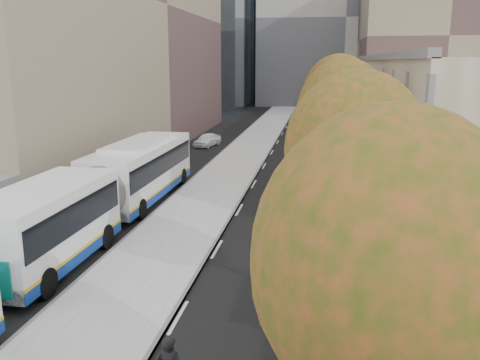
# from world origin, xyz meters

# --- Properties ---
(bus_platform) EXTENTS (4.25, 150.00, 0.15)m
(bus_platform) POSITION_xyz_m (-3.88, 35.00, 0.07)
(bus_platform) COLOR #B5B5B5
(bus_platform) RESTS_ON ground
(sidewalk) EXTENTS (4.75, 150.00, 0.08)m
(sidewalk) POSITION_xyz_m (4.12, 35.00, 0.04)
(sidewalk) COLOR gray
(sidewalk) RESTS_ON ground
(building_tan) EXTENTS (18.00, 92.00, 8.00)m
(building_tan) POSITION_xyz_m (15.50, 64.00, 4.00)
(building_tan) COLOR tan
(building_tan) RESTS_ON ground
(building_midrise) EXTENTS (24.00, 46.00, 25.00)m
(building_midrise) POSITION_xyz_m (-22.50, 41.00, 12.50)
(building_midrise) COLOR gray
(building_midrise) RESTS_ON ground
(building_far_block) EXTENTS (30.00, 18.00, 30.00)m
(building_far_block) POSITION_xyz_m (6.00, 96.00, 15.00)
(building_far_block) COLOR #AEA89F
(building_far_block) RESTS_ON ground
(bus_shelter) EXTENTS (1.90, 4.40, 2.53)m
(bus_shelter) POSITION_xyz_m (5.69, 10.96, 2.19)
(bus_shelter) COLOR #383A3F
(bus_shelter) RESTS_ON sidewalk
(tree_b) EXTENTS (4.00, 4.00, 6.97)m
(tree_b) POSITION_xyz_m (3.60, 5.00, 5.04)
(tree_b) COLOR black
(tree_b) RESTS_ON sidewalk
(tree_c) EXTENTS (4.20, 4.20, 7.28)m
(tree_c) POSITION_xyz_m (3.60, 13.00, 5.25)
(tree_c) COLOR black
(tree_c) RESTS_ON sidewalk
(tree_d) EXTENTS (4.40, 4.40, 7.60)m
(tree_d) POSITION_xyz_m (3.60, 22.00, 5.47)
(tree_d) COLOR black
(tree_d) RESTS_ON sidewalk
(tree_e) EXTENTS (4.60, 4.60, 7.92)m
(tree_e) POSITION_xyz_m (3.60, 31.00, 5.69)
(tree_e) COLOR black
(tree_e) RESTS_ON sidewalk
(bus_far) EXTENTS (3.08, 19.44, 3.24)m
(bus_far) POSITION_xyz_m (-7.62, 20.89, 1.77)
(bus_far) COLOR white
(bus_far) RESTS_ON ground
(distant_car) EXTENTS (2.31, 3.90, 1.24)m
(distant_car) POSITION_xyz_m (-8.01, 44.32, 0.62)
(distant_car) COLOR white
(distant_car) RESTS_ON ground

